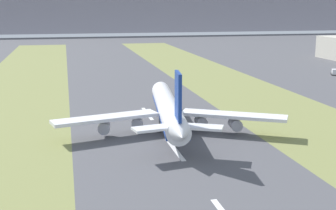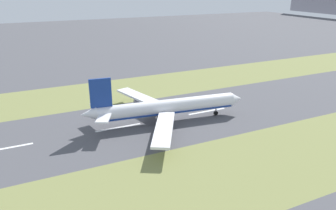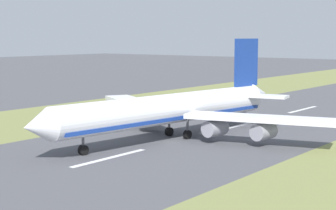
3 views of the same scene
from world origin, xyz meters
The scene contains 6 objects.
ground_plane centered at (0.00, 0.00, 0.00)m, with size 800.00×800.00×0.00m, color #4C4C51.
grass_median_east centered at (45.00, 0.00, 0.00)m, with size 40.00×600.00×0.01m, color olive.
centreline_dash_mid centered at (0.00, -21.95, 0.01)m, with size 1.20×18.00×0.01m, color silver.
centreline_dash_far centered at (0.00, 18.05, 0.01)m, with size 1.20×18.00×0.01m, color silver.
airplane_main_jet centered at (2.35, -3.84, 6.02)m, with size 63.63×67.16×20.20m.
service_truck centered at (107.77, 82.64, 1.67)m, with size 4.56×6.37×3.10m.
Camera 1 is at (-25.42, -129.90, 35.24)m, focal length 50.00 mm.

